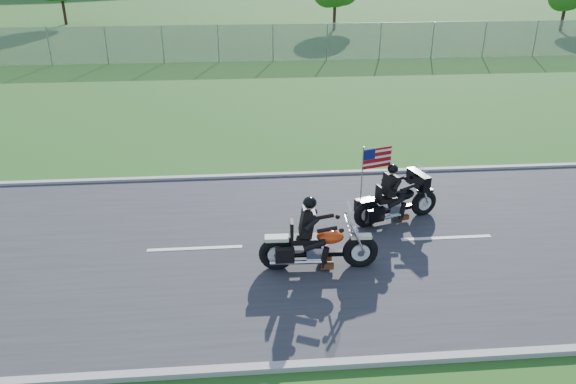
{
  "coord_description": "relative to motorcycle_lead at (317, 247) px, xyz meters",
  "views": [
    {
      "loc": [
        -0.76,
        -11.35,
        6.84
      ],
      "look_at": [
        0.18,
        0.0,
        1.41
      ],
      "focal_mm": 35.0,
      "sensor_mm": 36.0,
      "label": 1
    }
  ],
  "objects": [
    {
      "name": "fence",
      "position": [
        -5.72,
        21.0,
        0.44
      ],
      "size": [
        60.0,
        0.03,
        2.0
      ],
      "primitive_type": "cube",
      "color": "gray",
      "rests_on": "ground"
    },
    {
      "name": "ground",
      "position": [
        -0.72,
        1.0,
        -0.56
      ],
      "size": [
        420.0,
        420.0,
        0.0
      ],
      "primitive_type": "plane",
      "color": "#235019",
      "rests_on": "ground"
    },
    {
      "name": "motorcycle_follow",
      "position": [
        2.27,
        2.0,
        -0.01
      ],
      "size": [
        2.33,
        1.11,
        1.99
      ],
      "rotation": [
        0.0,
        0.0,
        0.3
      ],
      "color": "black",
      "rests_on": "ground"
    },
    {
      "name": "curb_north",
      "position": [
        -0.72,
        5.05,
        -0.51
      ],
      "size": [
        120.0,
        0.18,
        0.12
      ],
      "primitive_type": "cube",
      "color": "#9E9B93",
      "rests_on": "ground"
    },
    {
      "name": "road",
      "position": [
        -0.72,
        1.0,
        -0.54
      ],
      "size": [
        120.0,
        8.0,
        0.04
      ],
      "primitive_type": "cube",
      "color": "#28282B",
      "rests_on": "ground"
    },
    {
      "name": "curb_south",
      "position": [
        -0.72,
        -3.05,
        -0.51
      ],
      "size": [
        120.0,
        0.18,
        0.12
      ],
      "primitive_type": "cube",
      "color": "#9E9B93",
      "rests_on": "ground"
    },
    {
      "name": "motorcycle_lead",
      "position": [
        0.0,
        0.0,
        0.0
      ],
      "size": [
        2.62,
        0.66,
        1.76
      ],
      "rotation": [
        0.0,
        0.0,
        -0.03
      ],
      "color": "black",
      "rests_on": "ground"
    }
  ]
}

